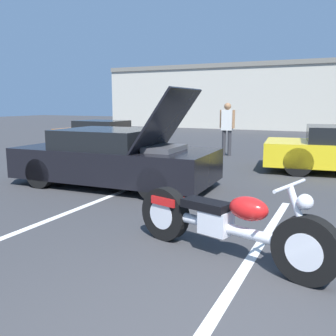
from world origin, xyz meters
TOP-DOWN VIEW (x-y plane):
  - parking_stripe_foreground at (-3.28, 2.11)m, footprint 0.12×4.82m
  - parking_stripe_middle at (-0.16, 2.11)m, footprint 0.12×4.82m
  - motorcycle at (-0.44, 1.75)m, footprint 2.50×0.96m
  - show_car_hood_open at (-3.71, 4.43)m, footprint 4.34×2.00m
  - parked_car_left_row at (-8.42, 10.72)m, footprint 4.35×1.82m
  - spectator_near_motorcycle at (-2.93, 10.00)m, footprint 0.52×0.23m
  - spectator_by_show_car at (-4.49, 8.26)m, footprint 0.52×0.23m

SIDE VIEW (x-z plane):
  - parking_stripe_foreground at x=-3.28m, z-range 0.00..0.01m
  - parking_stripe_middle at x=-0.16m, z-range 0.00..0.01m
  - motorcycle at x=-0.44m, z-range -0.08..0.90m
  - parked_car_left_row at x=-8.42m, z-range -0.01..1.03m
  - show_car_hood_open at x=-3.71m, z-range -0.42..1.63m
  - spectator_by_show_car at x=-4.49m, z-range 0.17..1.89m
  - spectator_near_motorcycle at x=-2.93m, z-range 0.17..1.94m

